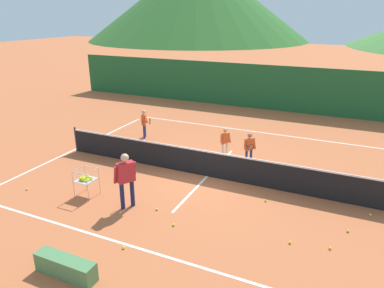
{
  "coord_description": "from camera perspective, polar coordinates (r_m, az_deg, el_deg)",
  "views": [
    {
      "loc": [
        4.28,
        -10.67,
        5.5
      ],
      "look_at": [
        -0.56,
        -0.08,
        1.17
      ],
      "focal_mm": 33.26,
      "sensor_mm": 36.0,
      "label": 1
    }
  ],
  "objects": [
    {
      "name": "line_baseline_far",
      "position": [
        17.74,
        9.4,
        2.07
      ],
      "size": [
        12.29,
        0.08,
        0.01
      ],
      "primitive_type": "cube",
      "color": "white",
      "rests_on": "ground"
    },
    {
      "name": "courtside_bench",
      "position": [
        8.74,
        -19.6,
        -18.07
      ],
      "size": [
        1.5,
        0.36,
        0.46
      ],
      "primitive_type": "cube",
      "color": "#4C7F4C",
      "rests_on": "ground"
    },
    {
      "name": "student_0",
      "position": [
        16.52,
        -7.65,
        3.66
      ],
      "size": [
        0.59,
        0.55,
        1.32
      ],
      "color": "navy",
      "rests_on": "ground"
    },
    {
      "name": "line_service_center",
      "position": [
        12.74,
        2.46,
        -5.18
      ],
      "size": [
        0.08,
        5.41,
        0.01
      ],
      "primitive_type": "cube",
      "color": "white",
      "rests_on": "ground"
    },
    {
      "name": "line_sideline_west",
      "position": [
        15.9,
        -18.48,
        -0.93
      ],
      "size": [
        0.08,
        10.18,
        0.01
      ],
      "primitive_type": "cube",
      "color": "white",
      "rests_on": "ground"
    },
    {
      "name": "tennis_ball_6",
      "position": [
        9.98,
        -2.97,
        -12.82
      ],
      "size": [
        0.07,
        0.07,
        0.07
      ],
      "primitive_type": "sphere",
      "color": "yellow",
      "rests_on": "ground"
    },
    {
      "name": "tennis_ball_1",
      "position": [
        10.58,
        23.72,
        -12.65
      ],
      "size": [
        0.07,
        0.07,
        0.07
      ],
      "primitive_type": "sphere",
      "color": "yellow",
      "rests_on": "ground"
    },
    {
      "name": "tennis_net",
      "position": [
        12.54,
        2.5,
        -3.13
      ],
      "size": [
        11.94,
        0.08,
        1.05
      ],
      "color": "#333338",
      "rests_on": "ground"
    },
    {
      "name": "tennis_ball_8",
      "position": [
        12.98,
        -24.93,
        -6.57
      ],
      "size": [
        0.07,
        0.07,
        0.07
      ],
      "primitive_type": "sphere",
      "color": "yellow",
      "rests_on": "ground"
    },
    {
      "name": "ball_cart",
      "position": [
        11.7,
        -16.7,
        -5.33
      ],
      "size": [
        0.58,
        0.58,
        0.9
      ],
      "color": "#B7B7BC",
      "rests_on": "ground"
    },
    {
      "name": "ground_plane",
      "position": [
        12.75,
        2.46,
        -5.19
      ],
      "size": [
        120.0,
        120.0,
        0.0
      ],
      "primitive_type": "plane",
      "color": "#BC6038"
    },
    {
      "name": "line_baseline_near",
      "position": [
        9.28,
        -8.65,
        -16.17
      ],
      "size": [
        12.29,
        0.08,
        0.01
      ],
      "primitive_type": "cube",
      "color": "white",
      "rests_on": "ground"
    },
    {
      "name": "windscreen_fence",
      "position": [
        21.64,
        12.86,
        8.75
      ],
      "size": [
        27.03,
        0.08,
        2.64
      ],
      "primitive_type": "cube",
      "color": "#1E5B2D",
      "rests_on": "ground"
    },
    {
      "name": "tennis_ball_7",
      "position": [
        9.64,
        15.44,
        -14.98
      ],
      "size": [
        0.07,
        0.07,
        0.07
      ],
      "primitive_type": "sphere",
      "color": "yellow",
      "rests_on": "ground"
    },
    {
      "name": "student_1",
      "position": [
        14.25,
        5.32,
        0.68
      ],
      "size": [
        0.37,
        0.47,
        1.19
      ],
      "color": "silver",
      "rests_on": "ground"
    },
    {
      "name": "tennis_ball_4",
      "position": [
        9.31,
        -10.92,
        -16.0
      ],
      "size": [
        0.07,
        0.07,
        0.07
      ],
      "primitive_type": "sphere",
      "color": "yellow",
      "rests_on": "ground"
    },
    {
      "name": "tennis_ball_0",
      "position": [
        11.34,
        11.71,
        -8.88
      ],
      "size": [
        0.07,
        0.07,
        0.07
      ],
      "primitive_type": "sphere",
      "color": "yellow",
      "rests_on": "ground"
    },
    {
      "name": "tennis_ball_2",
      "position": [
        11.61,
        26.7,
        -10.1
      ],
      "size": [
        0.07,
        0.07,
        0.07
      ],
      "primitive_type": "sphere",
      "color": "yellow",
      "rests_on": "ground"
    },
    {
      "name": "instructor",
      "position": [
        10.55,
        -10.54,
        -5.01
      ],
      "size": [
        0.56,
        0.85,
        1.72
      ],
      "color": "#191E4C",
      "rests_on": "ground"
    },
    {
      "name": "student_2",
      "position": [
        13.59,
        9.18,
        -0.29
      ],
      "size": [
        0.41,
        0.7,
        1.27
      ],
      "color": "navy",
      "rests_on": "ground"
    },
    {
      "name": "tennis_ball_3",
      "position": [
        9.75,
        21.27,
        -15.3
      ],
      "size": [
        0.07,
        0.07,
        0.07
      ],
      "primitive_type": "sphere",
      "color": "yellow",
      "rests_on": "ground"
    },
    {
      "name": "tennis_ball_5",
      "position": [
        10.72,
        -5.66,
        -10.36
      ],
      "size": [
        0.07,
        0.07,
        0.07
      ],
      "primitive_type": "sphere",
      "color": "yellow",
      "rests_on": "ground"
    }
  ]
}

